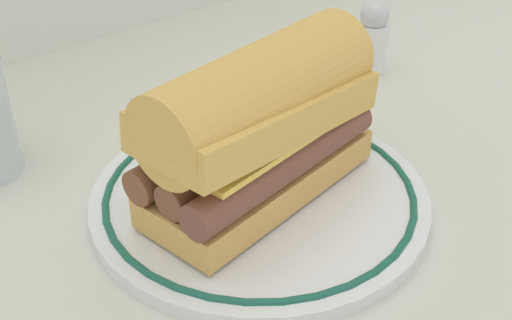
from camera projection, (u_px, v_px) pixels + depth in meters
The scene contains 4 objects.
ground_plane at pixel (254, 201), 0.56m from camera, with size 1.50×1.50×0.00m, color beige.
plate at pixel (256, 198), 0.55m from camera, with size 0.27×0.27×0.01m.
sausage_sandwich at pixel (256, 124), 0.51m from camera, with size 0.21×0.11×0.12m.
salt_shaker at pixel (372, 38), 0.74m from camera, with size 0.04×0.04×0.08m.
Camera 1 is at (-0.29, -0.34, 0.34)m, focal length 47.52 mm.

